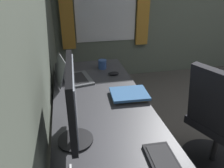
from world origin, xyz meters
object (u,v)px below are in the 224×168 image
Objects in this scene: monitor_primary at (73,101)px; laptop_leftmost at (70,75)px; office_chair at (216,126)px; book_stack_near at (129,94)px; coffee_mug at (102,64)px; drawer_pedestal at (93,120)px; mouse_main at (114,73)px.

laptop_leftmost is at bearing -0.61° from monitor_primary.
monitor_primary reaches higher than office_chair.
book_stack_near is 2.38× the size of coffee_mug.
coffee_mug is (0.63, 0.10, 0.02)m from book_stack_near.
mouse_main reaches higher than drawer_pedestal.
book_stack_near is 0.30× the size of office_chair.
mouse_main is (0.85, -0.41, -0.24)m from monitor_primary.
drawer_pedestal is 6.68× the size of mouse_main.
office_chair is at bearing -115.41° from drawer_pedestal.
laptop_leftmost is (0.81, -0.01, -0.21)m from monitor_primary.
office_chair is at bearing -77.62° from monitor_primary.
drawer_pedestal is at bearing 155.37° from coffee_mug.
laptop_leftmost reaches higher than drawer_pedestal.
laptop_leftmost is 1.23× the size of book_stack_near.
mouse_main is at bearing 3.26° from book_stack_near.
monitor_primary is 0.65m from book_stack_near.
laptop_leftmost reaches higher than coffee_mug.
mouse_main is at bearing -25.67° from monitor_primary.
coffee_mug is at bearing 45.49° from office_chair.
book_stack_near is at bearing -45.96° from monitor_primary.
monitor_primary reaches higher than mouse_main.
office_chair reaches higher than coffee_mug.
monitor_primary reaches higher than laptop_leftmost.
office_chair is (-0.17, -0.71, -0.30)m from book_stack_near.
drawer_pedestal is at bearing -120.49° from laptop_leftmost.
laptop_leftmost is 2.94× the size of coffee_mug.
book_stack_near is (-0.29, -0.25, 0.40)m from drawer_pedestal.
coffee_mug is at bearing -24.63° from drawer_pedestal.
laptop_leftmost is at bearing 125.61° from coffee_mug.
mouse_main is (0.04, -0.40, -0.04)m from laptop_leftmost.
monitor_primary is at bearing 154.33° from mouse_main.
drawer_pedestal is 0.48m from laptop_leftmost.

